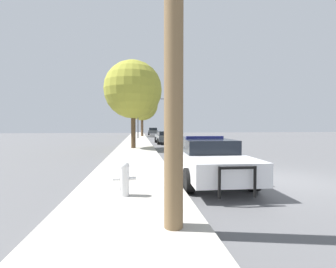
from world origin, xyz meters
name	(u,v)px	position (x,y,z in m)	size (l,w,h in m)	color
ground_plane	(280,180)	(0.00, 0.00, 0.00)	(110.00, 110.00, 0.00)	#565659
sidewalk_left	(130,183)	(-5.10, 0.00, 0.07)	(3.00, 110.00, 0.13)	#ADA89E
police_car	(206,157)	(-2.45, 0.63, 0.77)	(2.25, 5.45, 1.51)	white
fire_hydrant	(125,177)	(-5.19, -1.45, 0.59)	(0.56, 0.25, 0.86)	white
traffic_light	(149,110)	(-3.34, 24.86, 4.19)	(4.20, 0.35, 5.75)	#424247
car_background_distant	(153,131)	(-1.85, 39.15, 0.79)	(2.29, 4.52, 1.51)	#474C51
car_background_midblock	(165,137)	(-2.07, 16.59, 0.71)	(1.95, 4.44, 1.32)	#474C51
tree_sidewalk_far	(142,105)	(-4.22, 32.14, 5.56)	(5.50, 5.50, 8.20)	brown
tree_sidewalk_near	(133,90)	(-5.25, 10.86, 4.72)	(4.54, 4.54, 6.88)	#4C3823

